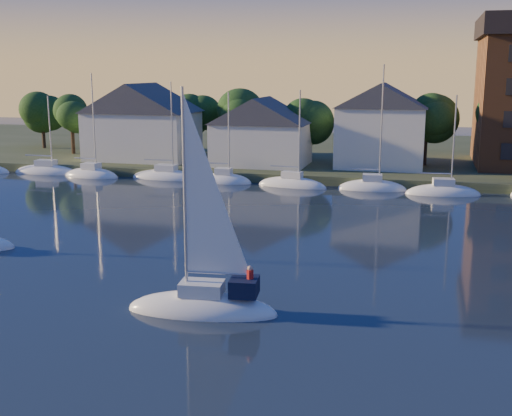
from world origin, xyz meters
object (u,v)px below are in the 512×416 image
(clubhouse_east, at_px, (381,124))
(hero_sailboat, at_px, (205,302))
(clubhouse_west, at_px, (142,121))
(clubhouse_centre, at_px, (262,131))

(clubhouse_east, distance_m, hero_sailboat, 47.87)
(clubhouse_west, distance_m, clubhouse_east, 30.02)
(clubhouse_centre, xyz_separation_m, hero_sailboat, (8.70, -45.26, -4.59))
(clubhouse_east, bearing_deg, clubhouse_west, -178.09)
(clubhouse_centre, distance_m, clubhouse_east, 14.17)
(clubhouse_west, height_order, hero_sailboat, hero_sailboat)
(clubhouse_centre, bearing_deg, clubhouse_west, 176.42)
(clubhouse_west, xyz_separation_m, hero_sailboat, (24.70, -46.26, -5.39))
(clubhouse_west, relative_size, clubhouse_centre, 1.18)
(clubhouse_west, xyz_separation_m, clubhouse_centre, (16.00, -1.00, -0.80))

